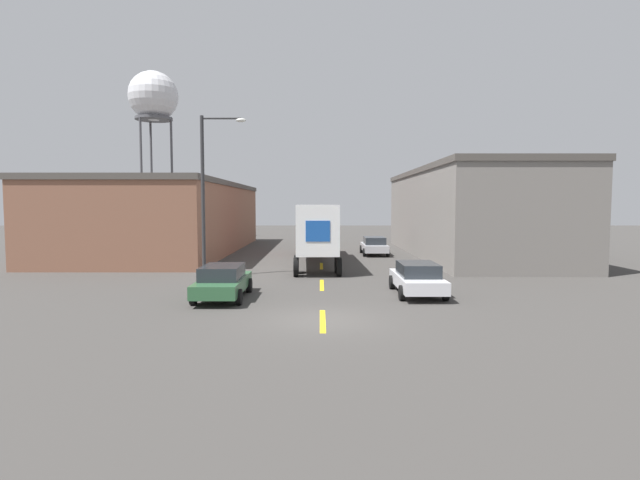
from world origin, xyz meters
TOP-DOWN VIEW (x-y plane):
  - ground_plane at (0.00, 0.00)m, footprint 160.00×160.00m
  - road_centerline at (0.00, 7.68)m, footprint 0.20×19.08m
  - warehouse_left at (-13.22, 25.96)m, footprint 11.75×27.34m
  - warehouse_right at (11.78, 22.86)m, footprint 8.87×25.21m
  - semi_truck at (-0.45, 17.42)m, footprint 3.17×15.49m
  - parked_car_right_far at (4.32, 22.98)m, footprint 2.07×4.75m
  - parked_car_left_near at (-4.32, 4.05)m, footprint 2.07×4.75m
  - parked_car_right_near at (4.32, 4.99)m, footprint 2.07×4.75m
  - water_tower at (-20.00, 43.11)m, footprint 5.83×5.83m
  - street_lamp at (-6.34, 10.41)m, footprint 2.54×0.32m

SIDE VIEW (x-z plane):
  - ground_plane at x=0.00m, z-range 0.00..0.00m
  - road_centerline at x=0.00m, z-range 0.00..0.01m
  - parked_car_right_far at x=4.32m, z-range 0.04..1.50m
  - parked_car_left_near at x=-4.32m, z-range 0.04..1.50m
  - parked_car_right_near at x=4.32m, z-range 0.04..1.50m
  - semi_truck at x=-0.45m, z-range 0.42..4.48m
  - warehouse_left at x=-13.22m, z-range 0.00..5.97m
  - warehouse_right at x=11.78m, z-range 0.01..6.90m
  - street_lamp at x=-6.34m, z-range 0.66..9.62m
  - water_tower at x=-20.00m, z-range 6.81..26.74m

